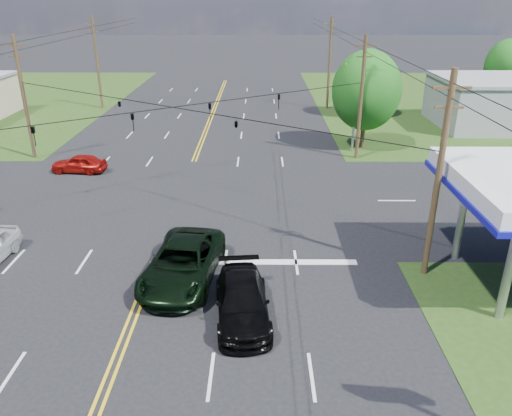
{
  "coord_description": "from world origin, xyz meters",
  "views": [
    {
      "loc": [
        5.15,
        -17.57,
        12.22
      ],
      "look_at": [
        5.01,
        6.0,
        2.06
      ],
      "focal_mm": 35.0,
      "sensor_mm": 36.0,
      "label": 1
    }
  ],
  "objects_px": {
    "pole_ne": "(361,97)",
    "pole_left_far": "(97,62)",
    "pole_se": "(439,176)",
    "pole_right_far": "(329,62)",
    "retail_ne": "(510,104)",
    "pole_nw": "(24,97)",
    "tree_far_r": "(509,66)",
    "tree_right_a": "(366,91)",
    "suv_black": "(242,301)",
    "pickup_dkgreen": "(183,263)",
    "tree_right_b": "(367,76)"
  },
  "relations": [
    {
      "from": "pole_left_far",
      "to": "tree_far_r",
      "type": "height_order",
      "value": "pole_left_far"
    },
    {
      "from": "retail_ne",
      "to": "pole_right_far",
      "type": "xyz_separation_m",
      "value": [
        -17.0,
        8.0,
        2.97
      ]
    },
    {
      "from": "pole_right_far",
      "to": "tree_right_a",
      "type": "relative_size",
      "value": 1.22
    },
    {
      "from": "pole_se",
      "to": "suv_black",
      "type": "distance_m",
      "value": 10.1
    },
    {
      "from": "pole_right_far",
      "to": "tree_right_b",
      "type": "height_order",
      "value": "pole_right_far"
    },
    {
      "from": "pole_ne",
      "to": "tree_right_b",
      "type": "distance_m",
      "value": 15.42
    },
    {
      "from": "tree_far_r",
      "to": "pole_se",
      "type": "bearing_deg",
      "value": -118.3
    },
    {
      "from": "retail_ne",
      "to": "tree_far_r",
      "type": "relative_size",
      "value": 1.83
    },
    {
      "from": "retail_ne",
      "to": "pole_ne",
      "type": "xyz_separation_m",
      "value": [
        -17.0,
        -11.0,
        2.72
      ]
    },
    {
      "from": "pole_nw",
      "to": "tree_far_r",
      "type": "xyz_separation_m",
      "value": [
        47.0,
        21.0,
        -0.37
      ]
    },
    {
      "from": "pole_ne",
      "to": "pole_left_far",
      "type": "distance_m",
      "value": 32.2
    },
    {
      "from": "retail_ne",
      "to": "suv_black",
      "type": "height_order",
      "value": "retail_ne"
    },
    {
      "from": "pole_se",
      "to": "pole_nw",
      "type": "distance_m",
      "value": 31.62
    },
    {
      "from": "retail_ne",
      "to": "pole_left_far",
      "type": "bearing_deg",
      "value": 169.46
    },
    {
      "from": "pickup_dkgreen",
      "to": "suv_black",
      "type": "bearing_deg",
      "value": -38.55
    },
    {
      "from": "tree_far_r",
      "to": "pickup_dkgreen",
      "type": "bearing_deg",
      "value": -129.19
    },
    {
      "from": "pole_right_far",
      "to": "tree_right_b",
      "type": "xyz_separation_m",
      "value": [
        3.5,
        -4.0,
        -0.95
      ]
    },
    {
      "from": "pole_se",
      "to": "pole_right_far",
      "type": "bearing_deg",
      "value": 90.0
    },
    {
      "from": "pole_se",
      "to": "tree_right_b",
      "type": "height_order",
      "value": "pole_se"
    },
    {
      "from": "pole_right_far",
      "to": "pole_left_far",
      "type": "bearing_deg",
      "value": 180.0
    },
    {
      "from": "pole_se",
      "to": "pole_ne",
      "type": "bearing_deg",
      "value": 90.0
    },
    {
      "from": "retail_ne",
      "to": "pole_nw",
      "type": "xyz_separation_m",
      "value": [
        -43.0,
        -11.0,
        2.72
      ]
    },
    {
      "from": "tree_right_a",
      "to": "suv_black",
      "type": "relative_size",
      "value": 1.57
    },
    {
      "from": "pole_nw",
      "to": "pickup_dkgreen",
      "type": "relative_size",
      "value": 1.48
    },
    {
      "from": "pole_left_far",
      "to": "tree_right_a",
      "type": "bearing_deg",
      "value": -30.65
    },
    {
      "from": "retail_ne",
      "to": "tree_right_b",
      "type": "height_order",
      "value": "tree_right_b"
    },
    {
      "from": "suv_black",
      "to": "tree_far_r",
      "type": "bearing_deg",
      "value": 50.06
    },
    {
      "from": "pole_se",
      "to": "pole_right_far",
      "type": "distance_m",
      "value": 37.0
    },
    {
      "from": "pole_se",
      "to": "tree_right_b",
      "type": "xyz_separation_m",
      "value": [
        3.5,
        33.0,
        -0.7
      ]
    },
    {
      "from": "pole_se",
      "to": "pole_left_far",
      "type": "distance_m",
      "value": 45.22
    },
    {
      "from": "pole_ne",
      "to": "tree_right_a",
      "type": "height_order",
      "value": "pole_ne"
    },
    {
      "from": "pole_nw",
      "to": "pole_right_far",
      "type": "height_order",
      "value": "pole_right_far"
    },
    {
      "from": "retail_ne",
      "to": "tree_far_r",
      "type": "xyz_separation_m",
      "value": [
        4.0,
        10.0,
        2.34
      ]
    },
    {
      "from": "pole_right_far",
      "to": "pickup_dkgreen",
      "type": "xyz_separation_m",
      "value": [
        -11.32,
        -37.65,
        -4.27
      ]
    },
    {
      "from": "pole_right_far",
      "to": "suv_black",
      "type": "distance_m",
      "value": 41.64
    },
    {
      "from": "suv_black",
      "to": "tree_right_b",
      "type": "bearing_deg",
      "value": 66.62
    },
    {
      "from": "retail_ne",
      "to": "pole_se",
      "type": "bearing_deg",
      "value": -120.38
    },
    {
      "from": "tree_far_r",
      "to": "pickup_dkgreen",
      "type": "xyz_separation_m",
      "value": [
        -32.32,
        -39.65,
        -3.65
      ]
    },
    {
      "from": "pole_right_far",
      "to": "tree_right_a",
      "type": "bearing_deg",
      "value": -86.42
    },
    {
      "from": "pole_right_far",
      "to": "tree_right_b",
      "type": "distance_m",
      "value": 5.4
    },
    {
      "from": "pole_left_far",
      "to": "pickup_dkgreen",
      "type": "relative_size",
      "value": 1.55
    },
    {
      "from": "retail_ne",
      "to": "pickup_dkgreen",
      "type": "distance_m",
      "value": 41.03
    },
    {
      "from": "pole_nw",
      "to": "tree_right_b",
      "type": "relative_size",
      "value": 1.34
    },
    {
      "from": "pole_se",
      "to": "tree_far_r",
      "type": "distance_m",
      "value": 44.3
    },
    {
      "from": "suv_black",
      "to": "retail_ne",
      "type": "bearing_deg",
      "value": 46.71
    },
    {
      "from": "pole_ne",
      "to": "pole_nw",
      "type": "bearing_deg",
      "value": 180.0
    },
    {
      "from": "tree_right_a",
      "to": "tree_far_r",
      "type": "xyz_separation_m",
      "value": [
        20.0,
        18.0,
        -0.33
      ]
    },
    {
      "from": "tree_right_b",
      "to": "suv_black",
      "type": "height_order",
      "value": "tree_right_b"
    },
    {
      "from": "retail_ne",
      "to": "pickup_dkgreen",
      "type": "relative_size",
      "value": 2.18
    },
    {
      "from": "pole_se",
      "to": "pole_right_far",
      "type": "relative_size",
      "value": 0.95
    }
  ]
}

